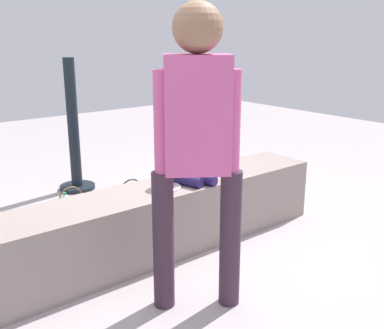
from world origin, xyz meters
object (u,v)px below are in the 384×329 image
(gift_bag, at_px, (184,181))
(party_cup_red, at_px, (169,205))
(child_seated, at_px, (189,154))
(adult_standing, at_px, (197,134))
(handbag_brown_canvas, at_px, (72,212))
(cake_plate, at_px, (166,185))
(water_bottle_far_side, at_px, (115,223))
(handbag_black_leather, at_px, (131,201))
(water_bottle_near_gift, at_px, (65,203))

(gift_bag, height_order, party_cup_red, gift_bag)
(child_seated, distance_m, adult_standing, 0.92)
(adult_standing, height_order, handbag_brown_canvas, adult_standing)
(cake_plate, relative_size, water_bottle_far_side, 1.02)
(cake_plate, height_order, handbag_brown_canvas, cake_plate)
(child_seated, xyz_separation_m, handbag_black_leather, (-0.03, 0.81, -0.60))
(adult_standing, distance_m, gift_bag, 2.17)
(water_bottle_far_side, xyz_separation_m, party_cup_red, (0.64, 0.16, -0.05))
(child_seated, xyz_separation_m, water_bottle_far_side, (-0.39, 0.47, -0.61))
(handbag_brown_canvas, bearing_deg, child_seated, -53.79)
(water_bottle_far_side, bearing_deg, child_seated, -50.54)
(adult_standing, bearing_deg, gift_bag, 54.49)
(child_seated, distance_m, handbag_black_leather, 1.01)
(handbag_brown_canvas, bearing_deg, cake_plate, -66.66)
(handbag_black_leather, bearing_deg, water_bottle_near_gift, 140.73)
(adult_standing, height_order, cake_plate, adult_standing)
(adult_standing, bearing_deg, water_bottle_far_side, 84.59)
(child_seated, height_order, handbag_brown_canvas, child_seated)
(cake_plate, height_order, handbag_black_leather, cake_plate)
(child_seated, height_order, cake_plate, child_seated)
(gift_bag, xyz_separation_m, party_cup_red, (-0.40, -0.28, -0.08))
(water_bottle_near_gift, distance_m, party_cup_red, 0.94)
(cake_plate, relative_size, handbag_brown_canvas, 0.63)
(party_cup_red, xyz_separation_m, handbag_black_leather, (-0.28, 0.18, 0.06))
(handbag_brown_canvas, bearing_deg, water_bottle_near_gift, 74.73)
(child_seated, relative_size, water_bottle_far_side, 2.20)
(child_seated, relative_size, party_cup_red, 4.95)
(water_bottle_near_gift, bearing_deg, gift_bag, -13.86)
(water_bottle_near_gift, distance_m, water_bottle_far_side, 0.73)
(party_cup_red, bearing_deg, adult_standing, -119.53)
(water_bottle_near_gift, xyz_separation_m, handbag_brown_canvas, (-0.10, -0.37, 0.05))
(gift_bag, distance_m, water_bottle_near_gift, 1.18)
(cake_plate, relative_size, water_bottle_near_gift, 1.23)
(gift_bag, height_order, handbag_brown_canvas, handbag_brown_canvas)
(gift_bag, distance_m, handbag_brown_canvas, 1.25)
(water_bottle_far_side, height_order, handbag_brown_canvas, handbag_brown_canvas)
(water_bottle_near_gift, distance_m, handbag_brown_canvas, 0.39)
(child_seated, distance_m, water_bottle_near_gift, 1.43)
(cake_plate, bearing_deg, adult_standing, -111.30)
(cake_plate, bearing_deg, water_bottle_near_gift, 102.14)
(water_bottle_near_gift, bearing_deg, handbag_brown_canvas, -105.27)
(adult_standing, xyz_separation_m, water_bottle_far_side, (0.11, 1.17, -0.94))
(child_seated, relative_size, handbag_black_leather, 1.53)
(adult_standing, xyz_separation_m, water_bottle_near_gift, (0.00, 1.89, -0.96))
(water_bottle_far_side, bearing_deg, water_bottle_near_gift, 98.56)
(gift_bag, bearing_deg, water_bottle_near_gift, 166.14)
(water_bottle_near_gift, relative_size, water_bottle_far_side, 0.83)
(gift_bag, relative_size, water_bottle_near_gift, 1.66)
(water_bottle_far_side, height_order, handbag_black_leather, handbag_black_leather)
(gift_bag, bearing_deg, handbag_brown_canvas, -175.87)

